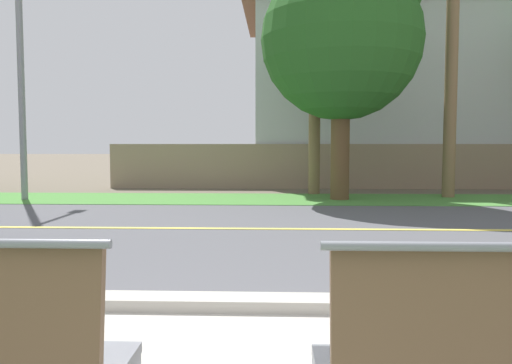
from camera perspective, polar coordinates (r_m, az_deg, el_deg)
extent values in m
plane|color=#665B4C|center=(9.97, 0.90, -3.81)|extent=(140.00, 140.00, 0.00)
cube|color=#ADA89E|center=(4.43, -0.85, -13.12)|extent=(44.00, 0.30, 0.11)
cube|color=#515156|center=(8.49, 0.66, -5.16)|extent=(52.00, 8.00, 0.01)
cube|color=#E0CC4C|center=(8.49, 0.66, -5.13)|extent=(48.00, 0.14, 0.01)
cube|color=#478438|center=(13.17, 1.23, -1.86)|extent=(48.00, 2.80, 0.02)
cylinder|color=gray|center=(14.34, -24.37, 12.81)|extent=(0.16, 0.16, 7.27)
cylinder|color=brown|center=(13.12, 9.17, 3.42)|extent=(0.46, 0.46, 2.46)
sphere|color=#23561E|center=(13.37, 9.31, 15.11)|extent=(3.94, 3.94, 3.94)
cylinder|color=brown|center=(14.66, 20.63, 13.92)|extent=(0.32, 0.32, 7.88)
cylinder|color=brown|center=(14.74, 6.46, 13.79)|extent=(0.32, 0.32, 7.72)
cube|color=gray|center=(16.49, 6.58, 1.72)|extent=(13.00, 0.36, 1.40)
cube|color=#B7BCC1|center=(20.44, 17.83, 8.53)|extent=(12.17, 6.40, 6.05)
cube|color=brown|center=(20.97, 18.03, 17.62)|extent=(13.14, 6.91, 0.60)
cube|color=#232833|center=(16.74, 11.67, 10.71)|extent=(1.10, 0.06, 1.30)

